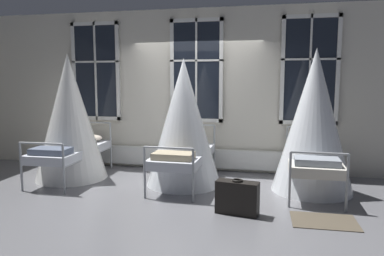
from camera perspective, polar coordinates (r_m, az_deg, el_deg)
ground at (r=6.31m, az=-1.08°, el=-8.70°), size 16.70×16.70×0.00m
back_wall_with_windows at (r=7.14m, az=0.86°, el=5.88°), size 9.34×0.10×3.12m
window_bank at (r=7.05m, az=0.67°, el=2.47°), size 5.19×0.10×2.85m
cot_first at (r=6.83m, az=-18.63°, el=1.32°), size 1.26×1.83×2.23m
cot_second at (r=6.09m, az=-1.31°, el=0.55°), size 1.26×1.84×2.12m
cot_third at (r=6.01m, az=18.58°, el=0.69°), size 1.26×1.84×2.26m
rug_third at (r=4.97m, az=20.03°, el=-13.56°), size 0.81×0.57×0.01m
suitcase_dark at (r=4.90m, az=7.12°, el=-10.77°), size 0.59×0.30×0.47m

